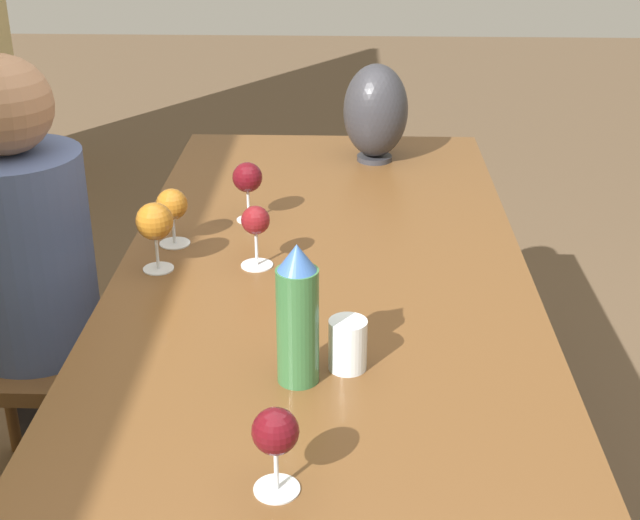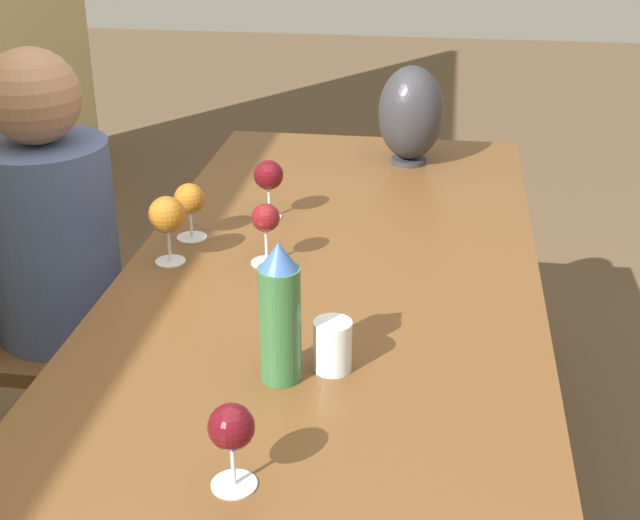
% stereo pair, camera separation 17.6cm
% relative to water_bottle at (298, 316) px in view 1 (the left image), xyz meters
% --- Properties ---
extents(dining_table, '(2.61, 0.90, 0.78)m').
position_rel_water_bottle_xyz_m(dining_table, '(0.13, -0.03, -0.20)').
color(dining_table, brown).
rests_on(dining_table, ground_plane).
extents(water_bottle, '(0.07, 0.07, 0.26)m').
position_rel_water_bottle_xyz_m(water_bottle, '(0.00, 0.00, 0.00)').
color(water_bottle, '#336638').
rests_on(water_bottle, dining_table).
extents(water_tumbler, '(0.07, 0.07, 0.09)m').
position_rel_water_bottle_xyz_m(water_tumbler, '(0.04, -0.09, -0.08)').
color(water_tumbler, silver).
rests_on(water_tumbler, dining_table).
extents(vase, '(0.19, 0.19, 0.29)m').
position_rel_water_bottle_xyz_m(vase, '(1.20, -0.16, 0.02)').
color(vase, '#2D2D33').
rests_on(vase, dining_table).
extents(wine_glass_0, '(0.07, 0.07, 0.14)m').
position_rel_water_bottle_xyz_m(wine_glass_0, '(0.57, 0.32, -0.03)').
color(wine_glass_0, silver).
rests_on(wine_glass_0, dining_table).
extents(wine_glass_1, '(0.07, 0.07, 0.14)m').
position_rel_water_bottle_xyz_m(wine_glass_1, '(0.46, 0.12, -0.02)').
color(wine_glass_1, silver).
rests_on(wine_glass_1, dining_table).
extents(wine_glass_2, '(0.07, 0.07, 0.15)m').
position_rel_water_bottle_xyz_m(wine_glass_2, '(0.72, 0.16, -0.02)').
color(wine_glass_2, silver).
rests_on(wine_glass_2, dining_table).
extents(wine_glass_3, '(0.08, 0.08, 0.15)m').
position_rel_water_bottle_xyz_m(wine_glass_3, '(0.43, 0.33, -0.01)').
color(wine_glass_3, silver).
rests_on(wine_glass_3, dining_table).
extents(wine_glass_5, '(0.07, 0.07, 0.14)m').
position_rel_water_bottle_xyz_m(wine_glass_5, '(-0.29, 0.01, -0.03)').
color(wine_glass_5, silver).
rests_on(wine_glass_5, dining_table).
extents(chair_far, '(0.44, 0.44, 0.99)m').
position_rel_water_bottle_xyz_m(chair_far, '(0.61, 0.77, -0.38)').
color(chair_far, brown).
rests_on(chair_far, ground_plane).
extents(person_far, '(0.32, 0.32, 1.21)m').
position_rel_water_bottle_xyz_m(person_far, '(0.61, 0.68, -0.24)').
color(person_far, '#2D2D38').
rests_on(person_far, ground_plane).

